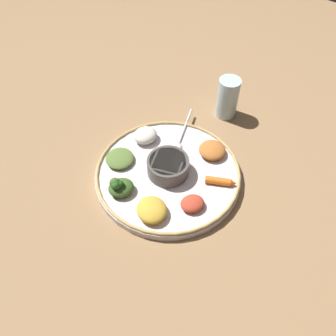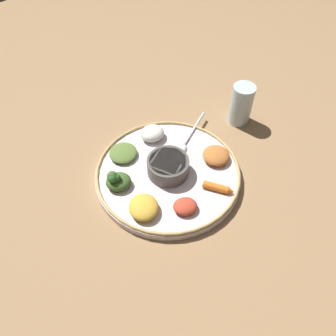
{
  "view_description": "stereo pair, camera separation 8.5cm",
  "coord_description": "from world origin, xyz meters",
  "px_view_note": "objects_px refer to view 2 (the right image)",
  "views": [
    {
      "loc": [
        0.34,
        -0.42,
        0.69
      ],
      "look_at": [
        0.0,
        0.0,
        0.03
      ],
      "focal_mm": 36.92,
      "sensor_mm": 36.0,
      "label": 1
    },
    {
      "loc": [
        0.41,
        -0.36,
        0.69
      ],
      "look_at": [
        0.0,
        0.0,
        0.03
      ],
      "focal_mm": 36.92,
      "sensor_mm": 36.0,
      "label": 2
    }
  ],
  "objects_px": {
    "greens_pile": "(117,180)",
    "drinking_glass": "(241,107)",
    "center_bowl": "(168,166)",
    "spoon": "(188,138)",
    "carrot_near_spoon": "(218,188)"
  },
  "relations": [
    {
      "from": "center_bowl",
      "to": "spoon",
      "type": "relative_size",
      "value": 0.62
    },
    {
      "from": "greens_pile",
      "to": "drinking_glass",
      "type": "xyz_separation_m",
      "value": [
        0.03,
        0.41,
        0.01
      ]
    },
    {
      "from": "center_bowl",
      "to": "greens_pile",
      "type": "xyz_separation_m",
      "value": [
        -0.05,
        -0.12,
        -0.0
      ]
    },
    {
      "from": "spoon",
      "to": "drinking_glass",
      "type": "distance_m",
      "value": 0.18
    },
    {
      "from": "greens_pile",
      "to": "drinking_glass",
      "type": "relative_size",
      "value": 0.66
    },
    {
      "from": "center_bowl",
      "to": "spoon",
      "type": "xyz_separation_m",
      "value": [
        -0.05,
        0.12,
        -0.02
      ]
    },
    {
      "from": "carrot_near_spoon",
      "to": "drinking_glass",
      "type": "xyz_separation_m",
      "value": [
        -0.14,
        0.24,
        0.02
      ]
    },
    {
      "from": "greens_pile",
      "to": "center_bowl",
      "type": "bearing_deg",
      "value": 67.81
    },
    {
      "from": "greens_pile",
      "to": "drinking_glass",
      "type": "distance_m",
      "value": 0.41
    },
    {
      "from": "spoon",
      "to": "greens_pile",
      "type": "xyz_separation_m",
      "value": [
        0.0,
        -0.23,
        0.02
      ]
    },
    {
      "from": "carrot_near_spoon",
      "to": "drinking_glass",
      "type": "bearing_deg",
      "value": 120.46
    },
    {
      "from": "center_bowl",
      "to": "carrot_near_spoon",
      "type": "distance_m",
      "value": 0.13
    },
    {
      "from": "center_bowl",
      "to": "carrot_near_spoon",
      "type": "bearing_deg",
      "value": 23.14
    },
    {
      "from": "center_bowl",
      "to": "carrot_near_spoon",
      "type": "xyz_separation_m",
      "value": [
        0.12,
        0.05,
        -0.01
      ]
    },
    {
      "from": "greens_pile",
      "to": "carrot_near_spoon",
      "type": "distance_m",
      "value": 0.24
    }
  ]
}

